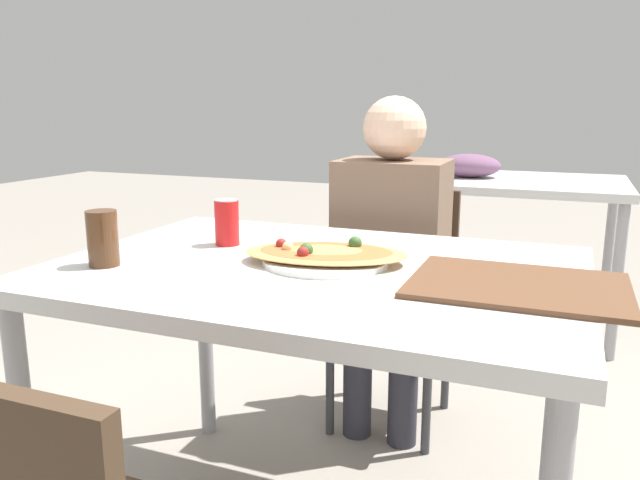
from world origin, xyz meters
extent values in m
cube|color=silver|center=(0.00, 0.00, 0.74)|extent=(1.25, 0.88, 0.04)
cylinder|color=#99999E|center=(-0.57, -0.39, 0.36)|extent=(0.05, 0.05, 0.72)
cylinder|color=#99999E|center=(-0.57, 0.39, 0.36)|extent=(0.05, 0.05, 0.72)
cylinder|color=#99999E|center=(0.57, 0.39, 0.36)|extent=(0.05, 0.05, 0.72)
cube|color=#3F2D1E|center=(0.01, 0.70, 0.44)|extent=(0.40, 0.40, 0.04)
cube|color=#3F2D1E|center=(0.01, 0.89, 0.65)|extent=(0.38, 0.03, 0.38)
cylinder|color=#38383D|center=(0.18, 0.53, 0.21)|extent=(0.03, 0.03, 0.42)
cylinder|color=#38383D|center=(-0.16, 0.53, 0.21)|extent=(0.03, 0.03, 0.42)
cylinder|color=#38383D|center=(0.18, 0.87, 0.21)|extent=(0.03, 0.03, 0.42)
cylinder|color=#38383D|center=(-0.16, 0.87, 0.21)|extent=(0.03, 0.03, 0.42)
cylinder|color=#2D2D38|center=(0.09, 0.57, 0.23)|extent=(0.10, 0.10, 0.46)
cylinder|color=#2D2D38|center=(-0.07, 0.57, 0.23)|extent=(0.10, 0.10, 0.46)
cube|color=brown|center=(0.01, 0.67, 0.71)|extent=(0.36, 0.26, 0.50)
sphere|color=beige|center=(0.01, 0.67, 1.06)|extent=(0.21, 0.21, 0.21)
cylinder|color=white|center=(0.02, 0.03, 0.77)|extent=(0.31, 0.31, 0.01)
ellipsoid|color=tan|center=(0.02, 0.03, 0.79)|extent=(0.44, 0.32, 0.02)
ellipsoid|color=#D16033|center=(0.02, 0.03, 0.79)|extent=(0.36, 0.26, 0.01)
sphere|color=maroon|center=(-0.01, -0.04, 0.80)|extent=(0.03, 0.03, 0.03)
sphere|color=#335928|center=(0.07, 0.09, 0.80)|extent=(0.03, 0.03, 0.03)
sphere|color=#335928|center=(-0.02, -0.02, 0.80)|extent=(0.03, 0.03, 0.03)
sphere|color=maroon|center=(-0.10, 0.02, 0.80)|extent=(0.03, 0.03, 0.03)
sphere|color=beige|center=(-0.07, 0.00, 0.80)|extent=(0.03, 0.03, 0.03)
cylinder|color=red|center=(-0.31, 0.11, 0.82)|extent=(0.07, 0.07, 0.12)
cylinder|color=silver|center=(-0.31, 0.11, 0.89)|extent=(0.06, 0.06, 0.00)
cylinder|color=#4C2D19|center=(-0.47, -0.19, 0.83)|extent=(0.07, 0.07, 0.13)
cube|color=brown|center=(0.47, -0.02, 0.77)|extent=(0.44, 0.33, 0.01)
cube|color=silver|center=(0.29, 1.96, 0.74)|extent=(1.10, 0.80, 0.04)
ellipsoid|color=#724C6B|center=(0.07, 1.96, 0.82)|extent=(0.32, 0.24, 0.12)
cylinder|color=#99999E|center=(-0.21, 1.61, 0.36)|extent=(0.05, 0.05, 0.72)
cylinder|color=#99999E|center=(0.79, 1.61, 0.36)|extent=(0.05, 0.05, 0.72)
cylinder|color=#99999E|center=(-0.21, 2.31, 0.36)|extent=(0.05, 0.05, 0.72)
cylinder|color=#99999E|center=(0.79, 2.31, 0.36)|extent=(0.05, 0.05, 0.72)
camera|label=1|loc=(0.55, -1.34, 1.15)|focal=35.00mm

